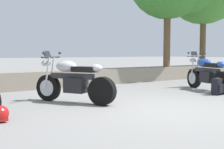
{
  "coord_description": "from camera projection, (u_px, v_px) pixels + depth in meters",
  "views": [
    {
      "loc": [
        -4.1,
        -4.2,
        1.14
      ],
      "look_at": [
        -0.45,
        1.2,
        0.65
      ],
      "focal_mm": 46.82,
      "sensor_mm": 36.0,
      "label": 1
    }
  ],
  "objects": [
    {
      "name": "stone_wall",
      "position": [
        63.0,
        78.0,
        9.79
      ],
      "size": [
        36.0,
        0.8,
        0.55
      ],
      "primitive_type": "cube",
      "color": "gray",
      "rests_on": "ground"
    },
    {
      "name": "motorcycle_silver_centre",
      "position": [
        73.0,
        82.0,
        6.6
      ],
      "size": [
        1.2,
        1.87,
        1.18
      ],
      "color": "black",
      "rests_on": "ground"
    },
    {
      "name": "ground_plane",
      "position": [
        164.0,
        110.0,
        5.84
      ],
      "size": [
        120.0,
        120.0,
        0.0
      ],
      "primitive_type": "plane",
      "color": "gray"
    },
    {
      "name": "motorcycle_blue_far_right",
      "position": [
        207.0,
        74.0,
        8.85
      ],
      "size": [
        0.89,
        2.02,
        1.18
      ],
      "color": "black",
      "rests_on": "ground"
    },
    {
      "name": "rider_helmet",
      "position": [
        0.0,
        114.0,
        4.77
      ],
      "size": [
        0.28,
        0.28,
        0.28
      ],
      "color": "#B21919",
      "rests_on": "ground"
    },
    {
      "name": "rider_backpack",
      "position": [
        217.0,
        86.0,
        7.88
      ],
      "size": [
        0.33,
        0.29,
        0.47
      ],
      "color": "black",
      "rests_on": "ground"
    }
  ]
}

